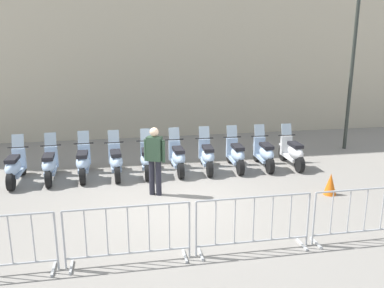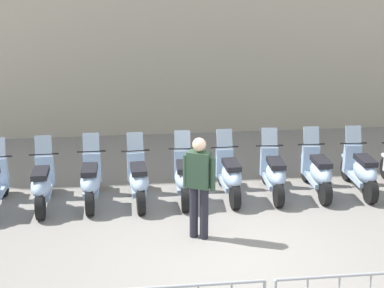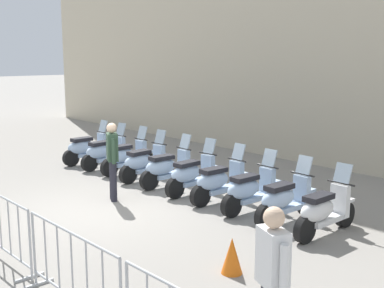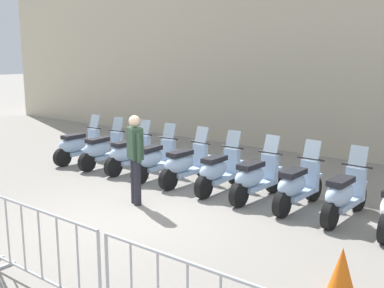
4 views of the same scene
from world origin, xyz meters
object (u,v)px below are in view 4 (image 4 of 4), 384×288
motorcycle_4 (185,165)px  motorcycle_5 (219,171)px  motorcycle_6 (255,178)px  motorcycle_7 (297,186)px  traffic_cone (342,269)px  motorcycle_1 (103,150)px  barrier_segment_3 (41,252)px  officer_near_row_end (135,154)px  motorcycle_0 (79,146)px  motorcycle_8 (344,195)px  motorcycle_3 (155,160)px  motorcycle_2 (129,154)px

motorcycle_4 → motorcycle_5: same height
motorcycle_6 → motorcycle_7: bearing=5.7°
traffic_cone → motorcycle_1: bearing=167.7°
motorcycle_6 → barrier_segment_3: 4.73m
motorcycle_1 → traffic_cone: size_ratio=3.13×
motorcycle_6 → barrier_segment_3: bearing=-86.1°
motorcycle_1 → motorcycle_5: same height
motorcycle_4 → motorcycle_7: 2.67m
officer_near_row_end → traffic_cone: officer_near_row_end is taller
motorcycle_1 → motorcycle_5: 3.56m
motorcycle_0 → motorcycle_8: (7.06, 0.83, 0.00)m
motorcycle_5 → motorcycle_3: bearing=-172.6°
motorcycle_2 → motorcycle_1: bearing=-168.9°
officer_near_row_end → traffic_cone: (4.39, -0.33, -0.71)m
motorcycle_1 → barrier_segment_3: bearing=-41.6°
motorcycle_8 → officer_near_row_end: size_ratio=1.00×
motorcycle_0 → motorcycle_2: same height
motorcycle_0 → motorcycle_6: same height
motorcycle_3 → motorcycle_7: bearing=6.6°
motorcycle_0 → motorcycle_7: same height
motorcycle_0 → motorcycle_7: bearing=7.0°
motorcycle_2 → traffic_cone: motorcycle_2 is taller
motorcycle_6 → motorcycle_8: 1.78m
motorcycle_0 → motorcycle_6: 5.33m
barrier_segment_3 → motorcycle_7: bearing=83.3°
barrier_segment_3 → motorcycle_8: bearing=73.4°
motorcycle_5 → motorcycle_8: bearing=5.4°
motorcycle_2 → motorcycle_3: (0.89, 0.04, 0.00)m
motorcycle_6 → officer_near_row_end: 2.40m
motorcycle_5 → motorcycle_4: bearing=-173.6°
motorcycle_8 → barrier_segment_3: size_ratio=0.80×
officer_near_row_end → motorcycle_0: bearing=163.5°
motorcycle_5 → traffic_cone: (3.76, -2.03, -0.18)m
motorcycle_4 → barrier_segment_3: bearing=-65.3°
motorcycle_0 → motorcycle_7: size_ratio=1.00×
motorcycle_8 → officer_near_row_end: 3.85m
motorcycle_6 → officer_near_row_end: officer_near_row_end is taller
motorcycle_4 → motorcycle_5: size_ratio=1.00×
motorcycle_0 → motorcycle_1: 0.89m
motorcycle_1 → motorcycle_8: bearing=6.4°
motorcycle_1 → motorcycle_0: bearing=-170.7°
motorcycle_1 → motorcycle_5: (3.53, 0.44, 0.00)m
motorcycle_8 → motorcycle_0: bearing=-173.3°
motorcycle_0 → motorcycle_8: bearing=6.7°
motorcycle_8 → officer_near_row_end: bearing=-149.2°
motorcycle_4 → motorcycle_6: size_ratio=1.00×
motorcycle_5 → barrier_segment_3: (1.20, -4.63, 0.07)m
motorcycle_4 → motorcycle_7: same height
motorcycle_4 → officer_near_row_end: officer_near_row_end is taller
motorcycle_3 → motorcycle_1: bearing=-173.2°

